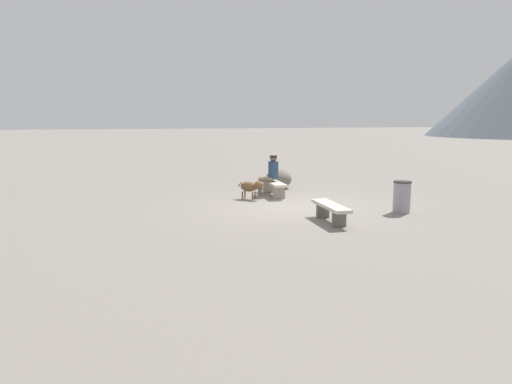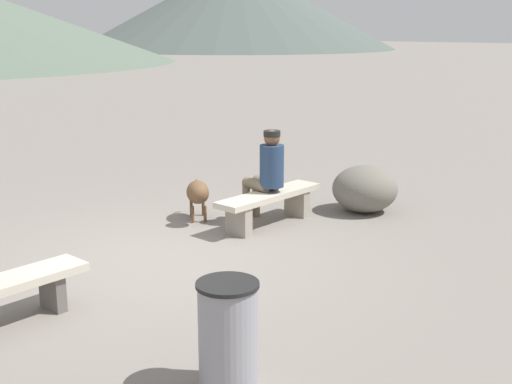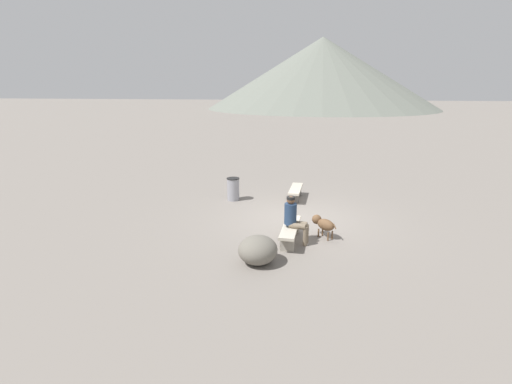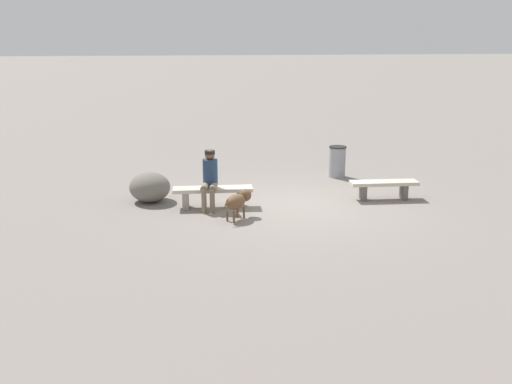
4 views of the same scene
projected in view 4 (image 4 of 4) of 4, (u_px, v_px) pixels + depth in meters
ground at (294, 206)px, 12.73m from camera, size 210.00×210.00×0.06m
bench_left at (384, 186)px, 13.10m from camera, size 1.60×0.49×0.44m
bench_right at (213, 193)px, 12.48m from camera, size 1.79×0.50×0.46m
seated_person at (210, 176)px, 12.28m from camera, size 0.41×0.66×1.31m
dog at (238, 200)px, 11.68m from camera, size 0.67×0.69×0.59m
trash_bin at (337, 162)px, 15.18m from camera, size 0.47×0.47×0.84m
boulder at (150, 187)px, 12.93m from camera, size 1.33×1.33×0.68m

